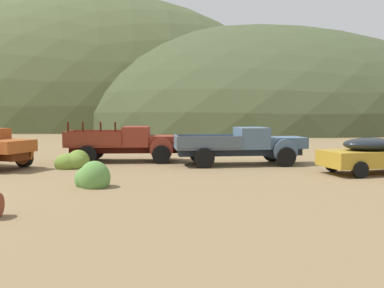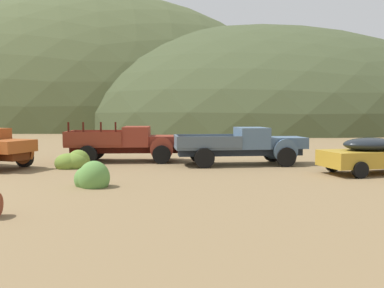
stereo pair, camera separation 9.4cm
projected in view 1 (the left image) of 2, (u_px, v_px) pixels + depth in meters
hill_far_left at (87, 125)px, 83.53m from camera, size 85.47×68.56×51.67m
hill_center at (247, 125)px, 86.07m from camera, size 81.65×89.45×37.88m
truck_rust_red at (135, 143)px, 21.69m from camera, size 6.42×3.14×2.16m
truck_chalk_blue at (250, 145)px, 20.39m from camera, size 6.84×3.36×1.89m
car_mustard at (378, 155)px, 17.43m from camera, size 5.27×3.30×1.57m
bush_front_right at (92, 178)px, 14.28m from camera, size 1.34×1.04×1.21m
bush_between_trucks at (73, 162)px, 19.10m from camera, size 1.59×1.32×1.11m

